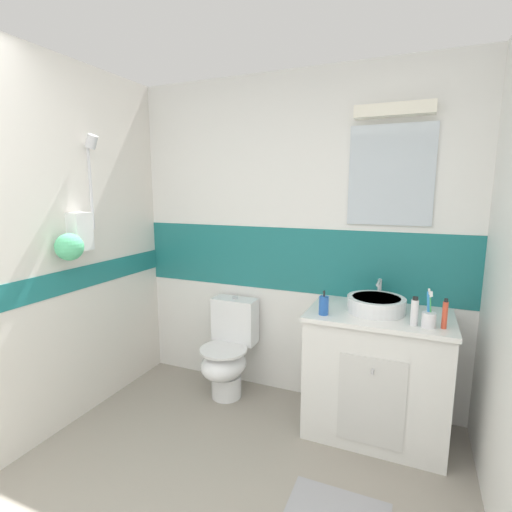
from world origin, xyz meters
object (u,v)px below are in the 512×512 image
sink_basin (376,304)px  toilet (228,352)px  soap_dispenser (324,305)px  toothpaste_tube_upright (445,314)px  toothbrush_cup (429,318)px  deodorant_spray_can (414,312)px

sink_basin → toilet: bearing=178.6°
soap_dispenser → toothpaste_tube_upright: 0.70m
toothbrush_cup → deodorant_spray_can: (-0.08, 0.00, 0.03)m
toothbrush_cup → toothpaste_tube_upright: (0.08, 0.01, 0.03)m
toilet → soap_dispenser: bearing=-15.5°
toilet → toothpaste_tube_upright: (1.50, -0.20, 0.57)m
deodorant_spray_can → toothpaste_tube_upright: toothpaste_tube_upright is taller
toothbrush_cup → toothpaste_tube_upright: 0.09m
toothbrush_cup → deodorant_spray_can: 0.08m
sink_basin → toothpaste_tube_upright: bearing=-23.6°
toilet → toothpaste_tube_upright: 1.62m
toothbrush_cup → soap_dispenser: size_ratio=1.42×
deodorant_spray_can → toothpaste_tube_upright: 0.16m
toothbrush_cup → deodorant_spray_can: size_ratio=1.31×
toothpaste_tube_upright → soap_dispenser: bearing=-178.0°
toilet → toothbrush_cup: size_ratio=3.43×
soap_dispenser → deodorant_spray_can: deodorant_spray_can is taller
sink_basin → deodorant_spray_can: (0.23, -0.18, 0.03)m
toilet → sink_basin: bearing=-1.4°
toothbrush_cup → sink_basin: bearing=149.0°
sink_basin → toilet: sink_basin is taller
sink_basin → toothbrush_cup: toothbrush_cup is taller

